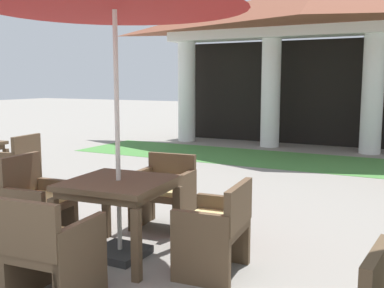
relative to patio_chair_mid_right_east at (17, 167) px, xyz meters
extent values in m
cylinder|color=white|center=(-0.69, 6.42, 0.91)|extent=(0.47, 0.47, 2.66)
cylinder|color=white|center=(1.66, 6.42, 0.91)|extent=(0.47, 0.47, 2.66)
cylinder|color=white|center=(4.02, 6.42, 0.91)|extent=(0.47, 0.47, 2.66)
cube|color=white|center=(2.84, 6.42, 2.36)|extent=(7.86, 0.70, 0.24)
pyramid|color=brown|center=(2.84, 6.42, 2.98)|extent=(8.26, 2.84, 0.99)
cube|color=black|center=(2.84, 7.32, 0.91)|extent=(7.66, 0.16, 2.66)
cube|color=#47843D|center=(2.84, 4.68, -0.41)|extent=(10.06, 2.14, 0.01)
cube|color=brown|center=(5.02, -2.24, 0.21)|extent=(0.10, 0.54, 0.38)
cube|color=brown|center=(-0.67, 0.39, -0.13)|extent=(0.08, 0.08, 0.58)
cube|color=brown|center=(-0.04, 0.00, 0.01)|extent=(0.56, 0.61, 0.07)
cube|color=#E0CC7F|center=(-0.04, 0.00, 0.07)|extent=(0.51, 0.56, 0.05)
cube|color=brown|center=(0.19, 0.03, 0.25)|extent=(0.13, 0.55, 0.42)
cube|color=brown|center=(0.00, -0.26, -0.08)|extent=(0.49, 0.13, 0.66)
cube|color=brown|center=(-0.07, 0.25, -0.08)|extent=(0.49, 0.13, 0.66)
cube|color=brown|center=(-0.28, 0.21, -0.22)|extent=(0.06, 0.06, 0.39)
cube|color=brown|center=(0.21, -0.22, -0.22)|extent=(0.06, 0.06, 0.39)
cube|color=brown|center=(0.14, 0.27, -0.22)|extent=(0.06, 0.06, 0.39)
cube|color=brown|center=(2.70, -1.21, 0.29)|extent=(0.97, 0.97, 0.05)
cube|color=brown|center=(2.70, -1.21, 0.23)|extent=(0.90, 0.90, 0.07)
cube|color=brown|center=(2.32, -1.66, -0.11)|extent=(0.08, 0.08, 0.62)
cube|color=brown|center=(3.15, -1.58, -0.11)|extent=(0.08, 0.08, 0.62)
cube|color=brown|center=(2.25, -0.83, -0.11)|extent=(0.08, 0.08, 0.62)
cube|color=brown|center=(3.07, -0.76, -0.11)|extent=(0.08, 0.08, 0.62)
cube|color=#2D2D2D|center=(2.70, -1.21, -0.38)|extent=(0.46, 0.46, 0.07)
cylinder|color=beige|center=(2.70, -1.21, 0.79)|extent=(0.04, 0.04, 2.41)
cube|color=brown|center=(1.78, -1.29, -0.01)|extent=(0.56, 0.57, 0.07)
cube|color=#E0CC7F|center=(1.78, -1.29, 0.05)|extent=(0.52, 0.53, 0.05)
cube|color=brown|center=(1.54, -1.31, 0.25)|extent=(0.11, 0.53, 0.45)
cube|color=brown|center=(1.76, -1.05, -0.11)|extent=(0.52, 0.11, 0.61)
cube|color=brown|center=(1.80, -1.53, -0.11)|extent=(0.52, 0.11, 0.61)
cube|color=brown|center=(1.99, -1.03, -0.23)|extent=(0.06, 0.06, 0.37)
cube|color=brown|center=(2.03, -1.51, -0.23)|extent=(0.06, 0.06, 0.37)
cube|color=brown|center=(1.53, -1.07, -0.23)|extent=(0.06, 0.06, 0.37)
cube|color=brown|center=(1.57, -1.55, -0.23)|extent=(0.06, 0.06, 0.37)
cube|color=brown|center=(3.62, -1.13, -0.02)|extent=(0.55, 0.66, 0.07)
cube|color=#E0CC7F|center=(3.62, -1.13, 0.04)|extent=(0.51, 0.60, 0.05)
cube|color=brown|center=(3.85, -1.11, 0.19)|extent=(0.11, 0.62, 0.36)
cube|color=brown|center=(3.64, -1.41, -0.11)|extent=(0.50, 0.10, 0.61)
cube|color=brown|center=(3.59, -0.84, -0.11)|extent=(0.50, 0.10, 0.61)
cube|color=brown|center=(3.42, -1.42, -0.24)|extent=(0.06, 0.06, 0.36)
cube|color=brown|center=(3.37, -0.87, -0.24)|extent=(0.06, 0.06, 0.36)
cube|color=brown|center=(3.86, -1.38, -0.24)|extent=(0.06, 0.06, 0.36)
cube|color=brown|center=(3.81, -0.83, -0.24)|extent=(0.06, 0.06, 0.36)
cube|color=brown|center=(2.78, -2.13, -0.03)|extent=(0.58, 0.61, 0.07)
cube|color=#E0CC7F|center=(2.78, -2.13, 0.03)|extent=(0.54, 0.57, 0.05)
cube|color=brown|center=(2.80, -2.39, 0.21)|extent=(0.54, 0.11, 0.40)
cube|color=brown|center=(2.54, -2.15, -0.10)|extent=(0.11, 0.57, 0.63)
cube|color=brown|center=(3.03, -2.10, -0.10)|extent=(0.11, 0.57, 0.63)
cube|color=brown|center=(2.52, -1.89, -0.24)|extent=(0.06, 0.06, 0.36)
cube|color=brown|center=(3.00, -1.85, -0.24)|extent=(0.06, 0.06, 0.36)
cube|color=brown|center=(2.57, -2.40, -0.24)|extent=(0.06, 0.06, 0.36)
cube|color=brown|center=(2.62, -0.29, -0.03)|extent=(0.62, 0.57, 0.07)
cube|color=#E0CC7F|center=(2.62, -0.29, 0.03)|extent=(0.57, 0.53, 0.05)
cube|color=brown|center=(2.60, -0.05, 0.20)|extent=(0.58, 0.11, 0.38)
cube|color=brown|center=(2.89, -0.27, -0.10)|extent=(0.11, 0.53, 0.64)
cube|color=brown|center=(2.35, -0.31, -0.10)|extent=(0.11, 0.53, 0.64)
cube|color=brown|center=(2.90, -0.50, -0.24)|extent=(0.06, 0.06, 0.35)
cube|color=brown|center=(2.38, -0.55, -0.24)|extent=(0.06, 0.06, 0.35)
cube|color=brown|center=(2.86, -0.03, -0.24)|extent=(0.06, 0.06, 0.35)
cube|color=brown|center=(2.34, -0.08, -0.24)|extent=(0.06, 0.06, 0.35)
camera|label=1|loc=(5.21, -4.55, 1.22)|focal=42.94mm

